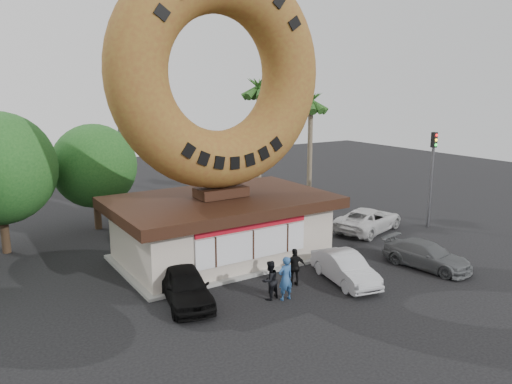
{
  "coord_description": "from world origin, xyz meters",
  "views": [
    {
      "loc": [
        -11.99,
        -16.09,
        8.95
      ],
      "look_at": [
        0.86,
        4.0,
        3.81
      ],
      "focal_mm": 35.0,
      "sensor_mm": 36.0,
      "label": 1
    }
  ],
  "objects_px": {
    "giant_donut": "(219,74)",
    "street_lamp": "(123,154)",
    "donut_shop": "(222,225)",
    "car_silver": "(345,268)",
    "traffic_signal": "(432,167)",
    "person_right": "(295,267)",
    "car_black": "(186,286)",
    "car_grey": "(427,255)",
    "car_white": "(369,220)",
    "person_left": "(285,278)",
    "person_center": "(270,280)"
  },
  "relations": [
    {
      "from": "person_left",
      "to": "car_grey",
      "type": "distance_m",
      "value": 8.21
    },
    {
      "from": "traffic_signal",
      "to": "person_center",
      "type": "xyz_separation_m",
      "value": [
        -14.81,
        -3.68,
        -3.02
      ]
    },
    {
      "from": "donut_shop",
      "to": "car_black",
      "type": "xyz_separation_m",
      "value": [
        -3.97,
        -4.11,
        -1.03
      ]
    },
    {
      "from": "street_lamp",
      "to": "car_black",
      "type": "height_order",
      "value": "street_lamp"
    },
    {
      "from": "person_left",
      "to": "street_lamp",
      "type": "bearing_deg",
      "value": -84.48
    },
    {
      "from": "traffic_signal",
      "to": "car_black",
      "type": "height_order",
      "value": "traffic_signal"
    },
    {
      "from": "giant_donut",
      "to": "street_lamp",
      "type": "distance_m",
      "value": 11.33
    },
    {
      "from": "giant_donut",
      "to": "car_silver",
      "type": "relative_size",
      "value": 2.73
    },
    {
      "from": "traffic_signal",
      "to": "person_right",
      "type": "height_order",
      "value": "traffic_signal"
    },
    {
      "from": "giant_donut",
      "to": "traffic_signal",
      "type": "distance_m",
      "value": 15.22
    },
    {
      "from": "person_left",
      "to": "car_grey",
      "type": "bearing_deg",
      "value": 175.0
    },
    {
      "from": "person_center",
      "to": "person_right",
      "type": "distance_m",
      "value": 1.88
    },
    {
      "from": "person_right",
      "to": "giant_donut",
      "type": "bearing_deg",
      "value": -61.37
    },
    {
      "from": "car_silver",
      "to": "car_grey",
      "type": "distance_m",
      "value": 4.79
    },
    {
      "from": "traffic_signal",
      "to": "person_right",
      "type": "distance_m",
      "value": 13.71
    },
    {
      "from": "person_center",
      "to": "car_black",
      "type": "relative_size",
      "value": 0.39
    },
    {
      "from": "giant_donut",
      "to": "car_silver",
      "type": "bearing_deg",
      "value": -62.25
    },
    {
      "from": "traffic_signal",
      "to": "car_white",
      "type": "xyz_separation_m",
      "value": [
        -3.94,
        1.38,
        -3.14
      ]
    },
    {
      "from": "person_center",
      "to": "car_grey",
      "type": "relative_size",
      "value": 0.38
    },
    {
      "from": "person_left",
      "to": "car_black",
      "type": "bearing_deg",
      "value": -28.22
    },
    {
      "from": "car_silver",
      "to": "street_lamp",
      "type": "bearing_deg",
      "value": 118.63
    },
    {
      "from": "car_black",
      "to": "car_white",
      "type": "relative_size",
      "value": 0.83
    },
    {
      "from": "street_lamp",
      "to": "car_silver",
      "type": "distance_m",
      "value": 17.21
    },
    {
      "from": "person_center",
      "to": "person_right",
      "type": "height_order",
      "value": "person_right"
    },
    {
      "from": "person_left",
      "to": "car_grey",
      "type": "xyz_separation_m",
      "value": [
        8.18,
        -0.71,
        -0.31
      ]
    },
    {
      "from": "street_lamp",
      "to": "car_silver",
      "type": "height_order",
      "value": "street_lamp"
    },
    {
      "from": "car_white",
      "to": "person_right",
      "type": "bearing_deg",
      "value": 99.63
    },
    {
      "from": "car_silver",
      "to": "car_grey",
      "type": "height_order",
      "value": "car_silver"
    },
    {
      "from": "giant_donut",
      "to": "street_lamp",
      "type": "xyz_separation_m",
      "value": [
        -1.86,
        10.0,
        -5.0
      ]
    },
    {
      "from": "car_white",
      "to": "car_grey",
      "type": "bearing_deg",
      "value": 144.17
    },
    {
      "from": "donut_shop",
      "to": "person_center",
      "type": "distance_m",
      "value": 5.81
    },
    {
      "from": "donut_shop",
      "to": "person_left",
      "type": "distance_m",
      "value": 6.14
    },
    {
      "from": "car_silver",
      "to": "car_white",
      "type": "xyz_separation_m",
      "value": [
        6.89,
        5.39,
        0.04
      ]
    },
    {
      "from": "person_center",
      "to": "car_black",
      "type": "distance_m",
      "value": 3.53
    },
    {
      "from": "donut_shop",
      "to": "giant_donut",
      "type": "bearing_deg",
      "value": 90.0
    },
    {
      "from": "giant_donut",
      "to": "person_left",
      "type": "bearing_deg",
      "value": -92.67
    },
    {
      "from": "street_lamp",
      "to": "car_grey",
      "type": "distance_m",
      "value": 19.8
    },
    {
      "from": "person_right",
      "to": "car_white",
      "type": "height_order",
      "value": "person_right"
    },
    {
      "from": "person_center",
      "to": "car_silver",
      "type": "distance_m",
      "value": 3.99
    },
    {
      "from": "car_silver",
      "to": "car_white",
      "type": "distance_m",
      "value": 8.75
    },
    {
      "from": "street_lamp",
      "to": "person_left",
      "type": "relative_size",
      "value": 4.18
    },
    {
      "from": "traffic_signal",
      "to": "car_silver",
      "type": "bearing_deg",
      "value": -159.69
    },
    {
      "from": "person_center",
      "to": "car_grey",
      "type": "xyz_separation_m",
      "value": [
        8.7,
        -1.11,
        -0.21
      ]
    },
    {
      "from": "car_white",
      "to": "giant_donut",
      "type": "bearing_deg",
      "value": 69.9
    },
    {
      "from": "giant_donut",
      "to": "person_right",
      "type": "height_order",
      "value": "giant_donut"
    },
    {
      "from": "person_center",
      "to": "car_black",
      "type": "height_order",
      "value": "person_center"
    },
    {
      "from": "donut_shop",
      "to": "car_silver",
      "type": "xyz_separation_m",
      "value": [
        3.17,
        -6.0,
        -1.08
      ]
    },
    {
      "from": "car_white",
      "to": "person_center",
      "type": "bearing_deg",
      "value": 98.47
    },
    {
      "from": "traffic_signal",
      "to": "car_grey",
      "type": "bearing_deg",
      "value": -141.86
    },
    {
      "from": "giant_donut",
      "to": "car_black",
      "type": "relative_size",
      "value": 2.61
    }
  ]
}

